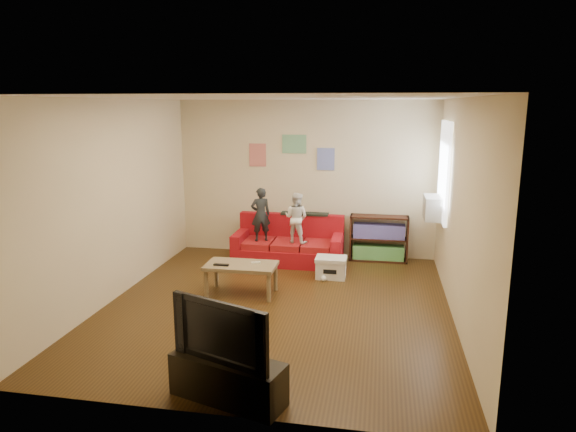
% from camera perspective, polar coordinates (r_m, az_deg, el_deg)
% --- Properties ---
extents(room_shell, '(4.52, 5.02, 2.72)m').
position_cam_1_polar(room_shell, '(6.54, -1.26, 1.10)').
color(room_shell, '#422A0F').
rests_on(room_shell, ground).
extents(sofa, '(1.81, 0.83, 0.80)m').
position_cam_1_polar(sofa, '(8.72, 0.12, -3.34)').
color(sofa, '#A20F17').
rests_on(sofa, ground).
extents(child_a, '(0.39, 0.33, 0.90)m').
position_cam_1_polar(child_a, '(8.52, -3.06, 0.17)').
color(child_a, black).
rests_on(child_a, sofa).
extents(child_b, '(0.48, 0.42, 0.84)m').
position_cam_1_polar(child_b, '(8.41, 0.92, -0.19)').
color(child_b, white).
rests_on(child_b, sofa).
extents(coffee_table, '(0.98, 0.54, 0.44)m').
position_cam_1_polar(coffee_table, '(7.23, -5.23, -5.81)').
color(coffee_table, olive).
rests_on(coffee_table, ground).
extents(remote, '(0.21, 0.05, 0.02)m').
position_cam_1_polar(remote, '(7.16, -7.44, -5.40)').
color(remote, black).
rests_on(remote, coffee_table).
extents(game_controller, '(0.13, 0.08, 0.03)m').
position_cam_1_polar(game_controller, '(7.20, -3.60, -5.21)').
color(game_controller, white).
rests_on(game_controller, coffee_table).
extents(bookshelf, '(0.97, 0.29, 0.78)m').
position_cam_1_polar(bookshelf, '(8.88, 10.04, -2.72)').
color(bookshelf, '#34190F').
rests_on(bookshelf, ground).
extents(window, '(0.04, 1.08, 1.48)m').
position_cam_1_polar(window, '(8.04, 16.95, 4.78)').
color(window, white).
rests_on(window, room_shell).
extents(ac_unit, '(0.28, 0.55, 0.35)m').
position_cam_1_polar(ac_unit, '(8.12, 15.86, 0.90)').
color(ac_unit, '#B7B2A3').
rests_on(ac_unit, window).
extents(artwork_left, '(0.30, 0.01, 0.40)m').
position_cam_1_polar(artwork_left, '(9.07, -3.40, 6.78)').
color(artwork_left, '#D87266').
rests_on(artwork_left, room_shell).
extents(artwork_center, '(0.42, 0.01, 0.32)m').
position_cam_1_polar(artwork_center, '(8.92, 0.69, 8.00)').
color(artwork_center, '#72B27F').
rests_on(artwork_center, room_shell).
extents(artwork_right, '(0.30, 0.01, 0.38)m').
position_cam_1_polar(artwork_right, '(8.86, 4.21, 6.32)').
color(artwork_right, '#727FCC').
rests_on(artwork_right, room_shell).
extents(file_box, '(0.47, 0.36, 0.32)m').
position_cam_1_polar(file_box, '(7.97, 4.80, -5.69)').
color(file_box, white).
rests_on(file_box, ground).
extents(tv_stand, '(1.12, 0.65, 0.40)m').
position_cam_1_polar(tv_stand, '(4.87, -6.69, -17.56)').
color(tv_stand, black).
rests_on(tv_stand, ground).
extents(television, '(0.98, 0.48, 0.58)m').
position_cam_1_polar(television, '(4.65, -6.85, -12.33)').
color(television, black).
rests_on(television, tv_stand).
extents(tissue, '(0.10, 0.10, 0.09)m').
position_cam_1_polar(tissue, '(7.82, 3.99, -6.95)').
color(tissue, white).
rests_on(tissue, ground).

